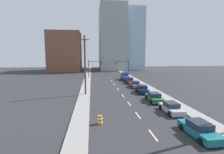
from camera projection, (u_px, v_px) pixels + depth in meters
The scene contains 24 objects.
sidewalk_left at pixel (88, 77), 58.74m from camera, with size 2.09×103.71×0.15m.
sidewalk_right at pixel (129, 76), 60.36m from camera, with size 2.09×103.71×0.15m.
lane_stripe_at_8m at pixel (153, 135), 16.39m from camera, with size 0.16×2.40×0.01m, color beige.
lane_stripe_at_13m at pixel (138, 115), 21.75m from camera, with size 0.16×2.40×0.01m, color beige.
lane_stripe_at_19m at pixel (129, 104), 26.79m from camera, with size 0.16×2.40×0.01m, color beige.
lane_stripe_at_24m at pixel (123, 96), 32.10m from camera, with size 0.16×2.40×0.01m, color beige.
lane_stripe_at_30m at pixel (118, 89), 38.07m from camera, with size 0.16×2.40×0.01m, color beige.
lane_stripe_at_36m at pixel (114, 84), 44.41m from camera, with size 0.16×2.40×0.01m, color beige.
lane_stripe_at_42m at pixel (112, 81), 50.31m from camera, with size 0.16×2.40×0.01m, color beige.
lane_stripe_at_50m at pixel (109, 77), 57.30m from camera, with size 0.16×2.40×0.01m, color beige.
building_brick_left at pixel (65, 52), 80.34m from camera, with size 14.00×16.00×17.58m.
building_office_center at pixel (112, 39), 85.98m from camera, with size 12.00×20.00×30.40m.
building_glass_right at pixel (128, 40), 90.98m from camera, with size 13.00×20.00×29.81m.
traffic_signal_left at pixel (93, 66), 57.46m from camera, with size 4.47×0.35×5.61m.
traffic_signal_right at pixel (125, 66), 58.68m from camera, with size 4.47×0.35×5.61m.
utility_pole_left_mid at pixel (85, 65), 32.01m from camera, with size 1.60×0.32×10.97m.
traffic_barrel at pixel (100, 120), 18.97m from camera, with size 0.56×0.56×0.95m.
sedan_teal at pixel (199, 129), 16.17m from camera, with size 2.20×4.78×1.39m.
sedan_silver at pixel (171, 108), 22.68m from camera, with size 2.04×4.42×1.37m.
sedan_green at pixel (154, 97), 28.11m from camera, with size 2.24×4.68×1.42m.
sedan_navy at pixel (142, 89), 34.48m from camera, with size 2.30×4.63×1.53m.
sedan_gray at pixel (135, 84), 40.13m from camera, with size 2.22×4.58×1.44m.
sedan_red at pixel (130, 81), 45.70m from camera, with size 2.17×4.33×1.51m.
pickup_truck_blue at pixel (125, 77), 51.67m from camera, with size 2.25×5.87×2.18m.
Camera 1 is at (-5.63, -6.98, 7.53)m, focal length 28.00 mm.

